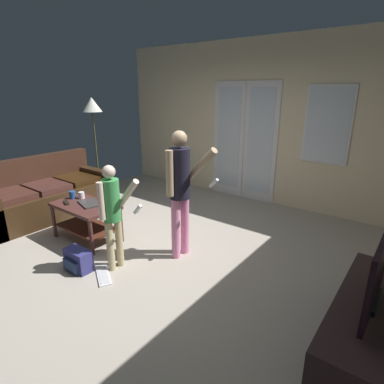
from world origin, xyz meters
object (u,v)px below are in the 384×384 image
Objects in this scene: loose_keyboard at (103,275)px; laptop_closed at (90,203)px; coffee_table at (86,214)px; floor_lamp at (92,110)px; backpack at (78,260)px; tv_remote_black at (66,203)px; flat_screen_tv at (379,268)px; person_child at (112,209)px; leather_couch at (46,196)px; person_adult at (181,184)px; tv_stand at (367,327)px; cup_near_edge at (82,195)px; cup_by_laptop at (72,195)px.

loose_keyboard is 1.13m from laptop_closed.
coffee_table is 0.50× the size of floor_lamp.
floor_lamp reaches higher than backpack.
tv_remote_black is (-0.28, -0.18, 0.00)m from laptop_closed.
person_child is (-2.53, -0.39, -0.02)m from flat_screen_tv.
backpack is at bearing -4.76° from tv_remote_black.
floor_lamp reaches higher than leather_couch.
backpack is (2.20, -1.95, -1.51)m from floor_lamp.
coffee_table is 2.70× the size of backpack.
laptop_closed is at bearing 54.71° from tv_remote_black.
flat_screen_tv reaches higher than coffee_table.
floor_lamp is at bearing 161.85° from person_adult.
floor_lamp is 3.31m from backpack.
person_adult is 9.16× the size of tv_remote_black.
backpack is 2.03× the size of tv_remote_black.
tv_stand is at bearing 18.14° from laptop_closed.
person_adult is 16.42× the size of cup_near_edge.
cup_by_laptop is (-1.26, 0.29, -0.17)m from person_child.
person_adult reaches higher than tv_stand.
person_child is at bearing -33.24° from floor_lamp.
person_adult is (-2.12, 0.30, 0.71)m from tv_stand.
tv_stand is 2.93m from backpack.
backpack is at bearing -164.89° from loose_keyboard.
flat_screen_tv reaches higher than tv_stand.
cup_near_edge is (-1.17, 0.58, 0.55)m from loose_keyboard.
person_child is 7.24× the size of tv_remote_black.
flat_screen_tv is at bearing 114.28° from tv_stand.
person_adult is (1.32, 0.45, 0.56)m from coffee_table.
cup_by_laptop reaches higher than laptop_closed.
leather_couch is 18.72× the size of cup_by_laptop.
coffee_table is at bearing -41.11° from floor_lamp.
person_child is 12.97× the size of cup_near_edge.
person_adult is at bearing 53.67° from backpack.
tv_remote_black is (-3.67, -0.27, 0.30)m from tv_stand.
person_adult is at bearing 6.82° from leather_couch.
laptop_closed is at bearing 150.10° from loose_keyboard.
leather_couch is 5.78× the size of backpack.
leather_couch is 4.74m from tv_stand.
floor_lamp reaches higher than laptop_closed.
cup_near_edge is (-1.57, -0.32, -0.37)m from person_adult.
person_adult is at bearing 66.15° from loose_keyboard.
floor_lamp is (-2.52, 1.65, 0.90)m from person_child.
coffee_table is 0.60× the size of person_adult.
floor_lamp is 2.16m from cup_near_edge.
loose_keyboard is at bearing -26.31° from coffee_table.
tv_remote_black is (-0.83, 0.42, 0.40)m from backpack.
tv_stand is 0.84× the size of floor_lamp.
backpack is (1.89, -0.68, -0.19)m from leather_couch.
person_child reaches higher than cup_by_laptop.
flat_screen_tv is 3.69m from tv_remote_black.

